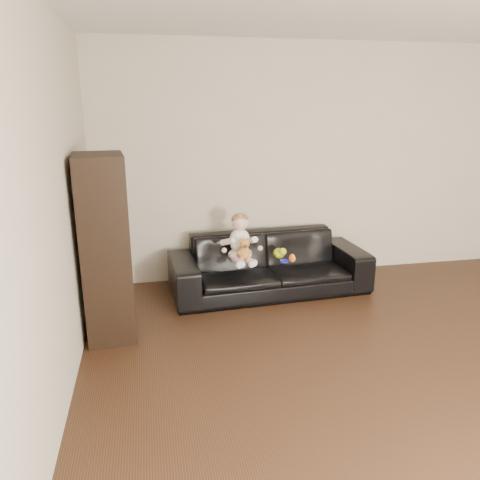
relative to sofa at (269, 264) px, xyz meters
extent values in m
plane|color=#362013|center=(0.68, -2.25, -0.30)|extent=(5.50, 5.50, 0.00)
plane|color=beige|center=(0.68, 0.50, 1.00)|extent=(5.00, 0.00, 5.00)
plane|color=beige|center=(-1.82, -2.25, 1.00)|extent=(0.00, 5.50, 5.50)
imported|color=black|center=(0.00, 0.00, 0.00)|extent=(2.12, 0.94, 0.61)
cube|color=black|center=(-1.61, -0.68, 0.48)|extent=(0.45, 0.58, 1.57)
cube|color=silver|center=(-1.59, -0.68, 0.84)|extent=(0.20, 0.27, 0.28)
ellipsoid|color=#F8D1DD|center=(-0.34, -0.10, 0.16)|extent=(0.30, 0.28, 0.13)
ellipsoid|color=white|center=(-0.34, -0.08, 0.30)|extent=(0.26, 0.23, 0.25)
sphere|color=beige|center=(-0.34, -0.10, 0.50)|extent=(0.21, 0.21, 0.17)
ellipsoid|color=#8C603F|center=(-0.34, -0.09, 0.53)|extent=(0.21, 0.21, 0.12)
cylinder|color=#F8D1DD|center=(-0.39, -0.26, 0.14)|extent=(0.13, 0.22, 0.08)
cylinder|color=#F8D1DD|center=(-0.29, -0.26, 0.14)|extent=(0.13, 0.22, 0.08)
sphere|color=white|center=(-0.40, -0.36, 0.14)|extent=(0.09, 0.09, 0.07)
sphere|color=white|center=(-0.27, -0.36, 0.14)|extent=(0.09, 0.09, 0.07)
cylinder|color=white|center=(-0.47, -0.14, 0.32)|extent=(0.11, 0.18, 0.11)
cylinder|color=white|center=(-0.20, -0.14, 0.32)|extent=(0.11, 0.18, 0.11)
ellipsoid|color=#C37937|center=(-0.33, -0.26, 0.23)|extent=(0.15, 0.14, 0.14)
sphere|color=#C37937|center=(-0.33, -0.27, 0.33)|extent=(0.12, 0.12, 0.09)
sphere|color=#C37937|center=(-0.36, -0.26, 0.36)|extent=(0.05, 0.05, 0.04)
sphere|color=#C37937|center=(-0.29, -0.26, 0.36)|extent=(0.05, 0.05, 0.04)
sphere|color=#593819|center=(-0.33, -0.31, 0.32)|extent=(0.05, 0.05, 0.04)
ellipsoid|color=#B1C517|center=(0.08, -0.10, 0.15)|extent=(0.13, 0.15, 0.11)
sphere|color=#DB5619|center=(0.17, -0.26, 0.13)|extent=(0.09, 0.09, 0.07)
cylinder|color=#191CCC|center=(0.10, -0.22, 0.10)|extent=(0.12, 0.12, 0.01)
camera|label=1|loc=(-1.22, -4.56, 1.66)|focal=35.00mm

